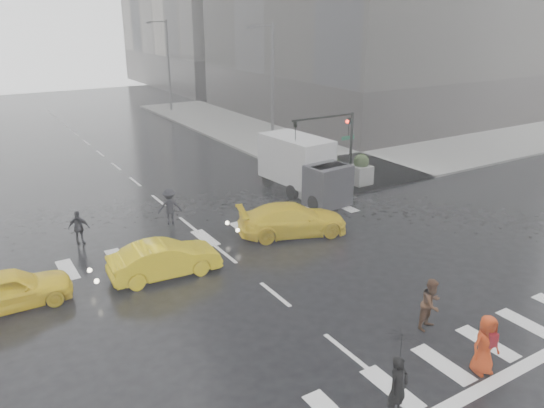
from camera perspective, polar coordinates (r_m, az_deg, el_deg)
ground at (r=19.48m, az=0.35°, el=-9.69°), size 120.00×120.00×0.00m
sidewalk_ne at (r=43.79m, az=9.98°, el=6.99°), size 35.00×35.00×0.15m
road_markings at (r=19.48m, az=0.35°, el=-9.68°), size 18.00×48.00×0.01m
traffic_signal_pole at (r=29.41m, az=7.05°, el=7.17°), size 4.45×0.42×4.50m
street_lamp_near at (r=38.25m, az=-0.12°, el=12.87°), size 2.15×0.22×9.00m
street_lamp_far at (r=56.19m, az=-11.22°, el=14.75°), size 2.15×0.22×9.00m
planter_west at (r=28.97m, az=3.51°, el=2.51°), size 1.10×1.10×1.80m
planter_mid at (r=30.12m, az=6.63°, el=3.09°), size 1.10×1.10×1.80m
planter_east at (r=31.35m, az=9.52°, el=3.62°), size 1.10×1.10×1.80m
pedestrian_black at (r=13.82m, az=13.64°, el=-16.23°), size 1.04×1.06×2.43m
pedestrian_brown at (r=17.93m, az=16.77°, el=-10.25°), size 0.97×0.83×1.74m
pedestrian_orange at (r=16.40m, az=21.99°, el=-13.84°), size 0.97×0.72×1.79m
pedestrian_far_a at (r=24.57m, az=-20.04°, el=-2.44°), size 1.08×0.93×1.58m
pedestrian_far_b at (r=25.78m, az=-10.95°, el=-0.27°), size 1.28×0.93×1.78m
taxi_front at (r=20.44m, az=-26.49°, el=-8.24°), size 4.15×1.71×1.41m
taxi_mid at (r=20.87m, az=-11.46°, el=-5.84°), size 4.32×1.75×1.40m
taxi_rear at (r=24.20m, az=2.22°, el=-1.68°), size 4.83×3.32×1.45m
box_truck at (r=29.23m, az=3.48°, el=4.10°), size 2.23×5.94×3.16m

